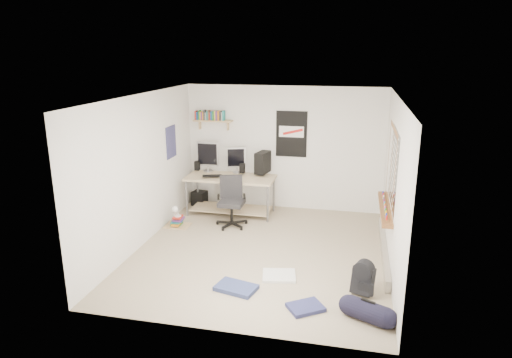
% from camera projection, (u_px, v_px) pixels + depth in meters
% --- Properties ---
extents(floor, '(4.00, 4.50, 0.01)m').
position_uv_depth(floor, '(261.00, 252.00, 7.45)').
color(floor, gray).
rests_on(floor, ground).
extents(ceiling, '(4.00, 4.50, 0.01)m').
position_uv_depth(ceiling, '(261.00, 96.00, 6.76)').
color(ceiling, white).
rests_on(ceiling, ground).
extents(back_wall, '(4.00, 0.01, 2.50)m').
position_uv_depth(back_wall, '(284.00, 148.00, 9.22)').
color(back_wall, silver).
rests_on(back_wall, ground).
extents(left_wall, '(0.01, 4.50, 2.50)m').
position_uv_depth(left_wall, '(142.00, 171.00, 7.52)').
color(left_wall, silver).
rests_on(left_wall, ground).
extents(right_wall, '(0.01, 4.50, 2.50)m').
position_uv_depth(right_wall, '(394.00, 186.00, 6.69)').
color(right_wall, silver).
rests_on(right_wall, ground).
extents(desk, '(1.90, 1.38, 0.79)m').
position_uv_depth(desk, '(231.00, 196.00, 9.08)').
color(desk, beige).
rests_on(desk, floor).
extents(monitor_left, '(0.45, 0.12, 0.49)m').
position_uv_depth(monitor_left, '(208.00, 158.00, 9.31)').
color(monitor_left, '#AFAEB4').
rests_on(monitor_left, desk).
extents(monitor_right, '(0.38, 0.20, 0.40)m').
position_uv_depth(monitor_right, '(237.00, 162.00, 9.20)').
color(monitor_right, '#B2B3B8').
rests_on(monitor_right, desk).
extents(pc_tower, '(0.28, 0.44, 0.43)m').
position_uv_depth(pc_tower, '(263.00, 162.00, 9.08)').
color(pc_tower, black).
rests_on(pc_tower, desk).
extents(keyboard, '(0.40, 0.25, 0.02)m').
position_uv_depth(keyboard, '(212.00, 176.00, 8.89)').
color(keyboard, black).
rests_on(keyboard, desk).
extents(speaker_left, '(0.10, 0.10, 0.19)m').
position_uv_depth(speaker_left, '(197.00, 166.00, 9.32)').
color(speaker_left, black).
rests_on(speaker_left, desk).
extents(speaker_right, '(0.10, 0.10, 0.19)m').
position_uv_depth(speaker_right, '(242.00, 168.00, 9.13)').
color(speaker_right, black).
rests_on(speaker_right, desk).
extents(office_chair, '(0.76, 0.76, 0.94)m').
position_uv_depth(office_chair, '(232.00, 201.00, 8.40)').
color(office_chair, black).
rests_on(office_chair, floor).
extents(wall_shelf, '(0.80, 0.22, 0.24)m').
position_uv_depth(wall_shelf, '(213.00, 121.00, 9.27)').
color(wall_shelf, tan).
rests_on(wall_shelf, back_wall).
extents(poster_back_wall, '(0.62, 0.03, 0.92)m').
position_uv_depth(poster_back_wall, '(291.00, 134.00, 9.09)').
color(poster_back_wall, black).
rests_on(poster_back_wall, back_wall).
extents(poster_left_wall, '(0.02, 0.42, 0.60)m').
position_uv_depth(poster_left_wall, '(171.00, 142.00, 8.58)').
color(poster_left_wall, navy).
rests_on(poster_left_wall, left_wall).
extents(window, '(0.10, 1.50, 1.26)m').
position_uv_depth(window, '(390.00, 167.00, 6.93)').
color(window, brown).
rests_on(window, right_wall).
extents(baseboard_heater, '(0.08, 2.50, 0.18)m').
position_uv_depth(baseboard_heater, '(384.00, 250.00, 7.30)').
color(baseboard_heater, '#B7B2A8').
rests_on(baseboard_heater, floor).
extents(backpack, '(0.34, 0.31, 0.37)m').
position_uv_depth(backpack, '(363.00, 280.00, 6.10)').
color(backpack, black).
rests_on(backpack, floor).
extents(duffel_bag, '(0.34, 0.34, 0.50)m').
position_uv_depth(duffel_bag, '(367.00, 310.00, 5.51)').
color(duffel_bag, black).
rests_on(duffel_bag, floor).
extents(tshirt, '(0.54, 0.48, 0.04)m').
position_uv_depth(tshirt, '(279.00, 276.00, 6.61)').
color(tshirt, silver).
rests_on(tshirt, floor).
extents(jeans_a, '(0.61, 0.47, 0.06)m').
position_uv_depth(jeans_a, '(236.00, 288.00, 6.25)').
color(jeans_a, navy).
rests_on(jeans_a, floor).
extents(jeans_b, '(0.54, 0.51, 0.05)m').
position_uv_depth(jeans_b, '(306.00, 307.00, 5.78)').
color(jeans_b, navy).
rests_on(jeans_b, floor).
extents(book_stack, '(0.52, 0.48, 0.29)m').
position_uv_depth(book_stack, '(177.00, 218.00, 8.48)').
color(book_stack, brown).
rests_on(book_stack, floor).
extents(desk_lamp, '(0.17, 0.24, 0.22)m').
position_uv_depth(desk_lamp, '(177.00, 207.00, 8.39)').
color(desk_lamp, white).
rests_on(desk_lamp, book_stack).
extents(subwoofer, '(0.31, 0.31, 0.31)m').
position_uv_depth(subwoofer, '(199.00, 198.00, 9.65)').
color(subwoofer, black).
rests_on(subwoofer, floor).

